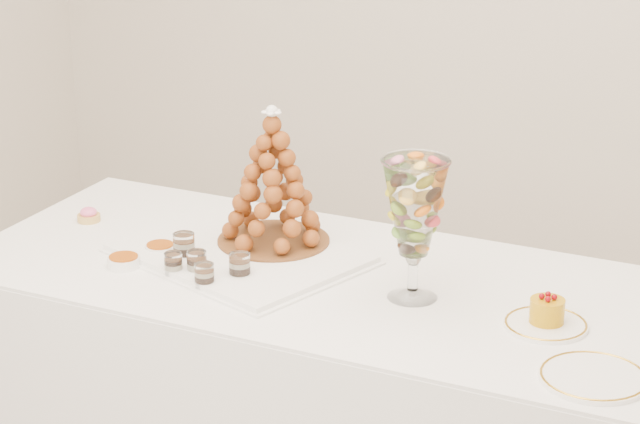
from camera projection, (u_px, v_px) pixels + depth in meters
The scene contains 15 objects.
buffet_table at pixel (352, 417), 3.34m from camera, with size 2.14×0.94×0.80m.
lace_tray at pixel (240, 254), 3.34m from camera, with size 0.60×0.45×0.02m, color white.
macaron_vase at pixel (415, 210), 3.02m from camera, with size 0.16×0.16×0.36m.
cake_plate at pixel (546, 325), 2.94m from camera, with size 0.20×0.20×0.01m, color white.
spare_plate at pixel (593, 377), 2.70m from camera, with size 0.24×0.24×0.01m, color white.
pink_tart at pixel (89, 215), 3.60m from camera, with size 0.07×0.07×0.04m.
verrine_a at pixel (184, 247), 3.31m from camera, with size 0.06×0.06×0.08m, color white.
verrine_b at pixel (197, 264), 3.21m from camera, with size 0.05×0.05×0.07m, color white.
verrine_c at pixel (240, 267), 3.19m from camera, with size 0.06×0.06×0.07m, color white.
verrine_d at pixel (173, 265), 3.22m from camera, with size 0.05×0.05×0.06m, color white.
verrine_e at pixel (204, 276), 3.14m from camera, with size 0.05×0.05×0.07m, color white.
ramekin_back at pixel (160, 250), 3.37m from camera, with size 0.08×0.08×0.03m, color white.
ramekin_front at pixel (124, 262), 3.28m from camera, with size 0.09×0.09×0.03m, color white.
croquembouche at pixel (273, 177), 3.34m from camera, with size 0.32×0.32×0.38m.
mousse_cake at pixel (547, 310), 2.94m from camera, with size 0.08×0.08×0.07m.
Camera 1 is at (1.37, -2.37, 2.07)m, focal length 70.00 mm.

